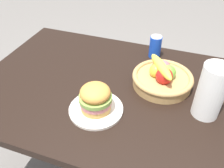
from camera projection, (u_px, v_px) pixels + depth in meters
dining_table at (119, 103)px, 1.21m from camera, size 1.40×0.90×0.75m
plate at (96, 109)px, 1.03m from camera, size 0.23×0.23×0.01m
sandwich at (95, 98)px, 0.99m from camera, size 0.14×0.14×0.12m
soda_can at (155, 47)px, 1.33m from camera, size 0.07×0.07×0.13m
fruit_basket at (162, 77)px, 1.14m from camera, size 0.29×0.29×0.14m
paper_towel_roll at (211, 92)px, 0.94m from camera, size 0.11×0.11×0.24m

